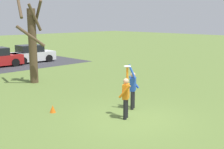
# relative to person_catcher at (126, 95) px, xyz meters

# --- Properties ---
(ground_plane) EXTENTS (120.00, 120.00, 0.00)m
(ground_plane) POSITION_rel_person_catcher_xyz_m (0.21, -0.15, -0.98)
(ground_plane) COLOR olive
(person_catcher) EXTENTS (0.58, 0.52, 2.08)m
(person_catcher) POSITION_rel_person_catcher_xyz_m (0.00, 0.00, 0.00)
(person_catcher) COLOR black
(person_catcher) RESTS_ON ground_plane
(person_defender) EXTENTS (0.65, 0.61, 2.04)m
(person_defender) POSITION_rel_person_catcher_xyz_m (1.18, 0.66, -0.00)
(person_defender) COLOR black
(person_defender) RESTS_ON ground_plane
(frisbee_disc) EXTENTS (0.28, 0.28, 0.02)m
(frisbee_disc) POSITION_rel_person_catcher_xyz_m (0.20, 0.11, 1.11)
(frisbee_disc) COLOR white
(frisbee_disc) RESTS_ON person_catcher
(parked_car_white) EXTENTS (4.18, 2.20, 1.59)m
(parked_car_white) POSITION_rel_person_catcher_xyz_m (5.31, 16.59, -0.25)
(parked_car_white) COLOR white
(parked_car_white) RESTS_ON ground_plane
(bare_tree_tall) EXTENTS (1.78, 2.09, 5.10)m
(bare_tree_tall) POSITION_rel_person_catcher_xyz_m (0.91, 8.57, 1.55)
(bare_tree_tall) COLOR brown
(bare_tree_tall) RESTS_ON ground_plane
(field_cone_orange) EXTENTS (0.26, 0.26, 0.32)m
(field_cone_orange) POSITION_rel_person_catcher_xyz_m (-1.64, 2.73, -0.82)
(field_cone_orange) COLOR orange
(field_cone_orange) RESTS_ON ground_plane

